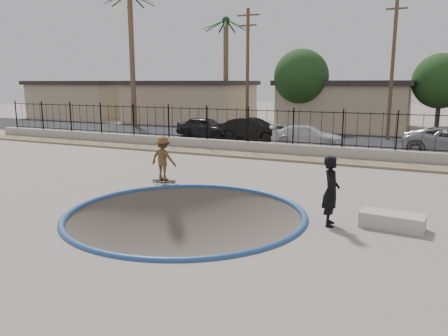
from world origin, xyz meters
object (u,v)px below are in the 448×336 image
(concrete_ledge, at_px, (392,221))
(car_a, at_px, (206,127))
(car_c, at_px, (308,136))
(skateboard, at_px, (164,181))
(videographer, at_px, (331,191))
(car_b, at_px, (252,129))
(skater, at_px, (163,161))

(concrete_ledge, bearing_deg, car_a, 131.25)
(car_a, relative_size, car_c, 0.97)
(skateboard, xyz_separation_m, concrete_ledge, (8.34, -2.08, 0.14))
(skateboard, height_order, concrete_ledge, concrete_ledge)
(videographer, distance_m, car_b, 17.08)
(videographer, xyz_separation_m, car_c, (-4.04, 13.90, -0.28))
(concrete_ledge, relative_size, car_b, 0.36)
(skater, xyz_separation_m, car_b, (-1.17, 12.58, -0.07))
(car_b, bearing_deg, skater, -171.74)
(skateboard, distance_m, car_a, 13.58)
(concrete_ledge, bearing_deg, car_b, 122.99)
(videographer, bearing_deg, car_a, 25.16)
(concrete_ledge, xyz_separation_m, car_c, (-5.58, 13.46, 0.46))
(skateboard, height_order, car_b, car_b)
(skater, bearing_deg, car_b, -81.27)
(videographer, bearing_deg, skater, 57.94)
(car_a, distance_m, car_c, 7.54)
(skater, height_order, car_a, skater)
(skater, distance_m, videographer, 7.25)
(skater, bearing_deg, skateboard, -0.00)
(skater, xyz_separation_m, skateboard, (0.00, 0.00, -0.77))
(videographer, height_order, car_a, videographer)
(skateboard, xyz_separation_m, car_b, (-1.17, 12.58, 0.70))
(skater, bearing_deg, car_c, -100.22)
(concrete_ledge, bearing_deg, videographer, -163.91)
(skater, distance_m, car_c, 11.71)
(car_c, bearing_deg, car_a, 75.43)
(concrete_ledge, xyz_separation_m, car_b, (-9.52, 14.66, 0.57))
(car_b, bearing_deg, car_a, 90.32)
(concrete_ledge, height_order, car_c, car_c)
(car_c, bearing_deg, concrete_ledge, -161.65)
(car_a, bearing_deg, skateboard, -154.51)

